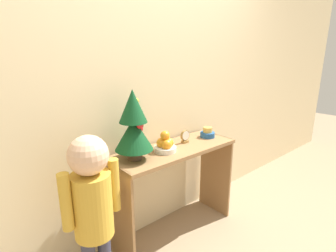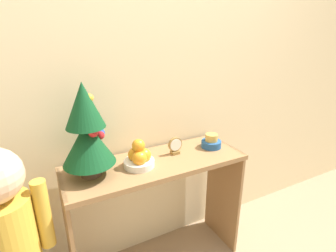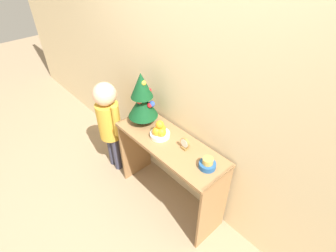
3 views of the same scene
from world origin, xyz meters
The scene contains 8 objects.
ground_plane centered at (0.00, 0.00, 0.00)m, with size 12.00×12.00×0.00m, color #997F60.
back_wall centered at (0.00, 0.44, 1.25)m, with size 7.00×0.05×2.50m, color beige.
console_table centered at (0.00, 0.20, 0.59)m, with size 1.08×0.39×0.78m.
mini_tree centered at (-0.38, 0.21, 1.03)m, with size 0.27×0.27×0.50m.
fruit_bowl centered at (-0.11, 0.18, 0.84)m, with size 0.17×0.17×0.17m.
singing_bowl centered at (0.41, 0.21, 0.82)m, with size 0.13×0.13×0.09m.
desk_clock centered at (0.15, 0.23, 0.84)m, with size 0.09×0.04×0.11m.
child_figure centered at (-0.78, 0.06, 0.68)m, with size 0.37×0.24×1.08m.
Camera 1 is at (-1.34, -1.27, 1.52)m, focal length 28.00 mm.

